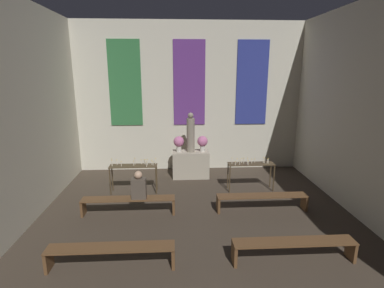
% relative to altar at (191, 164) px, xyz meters
% --- Properties ---
extents(wall_back, '(8.13, 0.16, 5.19)m').
position_rel_altar_xyz_m(wall_back, '(0.00, 0.97, 2.18)').
color(wall_back, beige).
rests_on(wall_back, ground_plane).
extents(altar, '(1.22, 0.62, 0.89)m').
position_rel_altar_xyz_m(altar, '(0.00, 0.00, 0.00)').
color(altar, '#ADA38E').
rests_on(altar, ground_plane).
extents(statue, '(0.27, 0.27, 1.32)m').
position_rel_altar_xyz_m(statue, '(0.00, 0.00, 1.06)').
color(statue, gray).
rests_on(statue, altar).
extents(flower_vase_left, '(0.35, 0.35, 0.53)m').
position_rel_altar_xyz_m(flower_vase_left, '(-0.40, 0.00, 0.77)').
color(flower_vase_left, beige).
rests_on(flower_vase_left, altar).
extents(flower_vase_right, '(0.35, 0.35, 0.53)m').
position_rel_altar_xyz_m(flower_vase_right, '(0.40, 0.00, 0.77)').
color(flower_vase_right, beige).
rests_on(flower_vase_right, altar).
extents(candle_rack_left, '(1.39, 0.38, 1.04)m').
position_rel_altar_xyz_m(candle_rack_left, '(-1.75, -1.24, 0.28)').
color(candle_rack_left, '#473823').
rests_on(candle_rack_left, ground_plane).
extents(candle_rack_right, '(1.39, 0.38, 1.03)m').
position_rel_altar_xyz_m(candle_rack_right, '(1.75, -1.25, 0.28)').
color(candle_rack_right, '#473823').
rests_on(candle_rack_right, ground_plane).
extents(pew_second_left, '(2.33, 0.36, 0.43)m').
position_rel_altar_xyz_m(pew_second_left, '(-1.71, -4.77, -0.12)').
color(pew_second_left, brown).
rests_on(pew_second_left, ground_plane).
extents(pew_second_right, '(2.33, 0.36, 0.43)m').
position_rel_altar_xyz_m(pew_second_right, '(1.71, -4.77, -0.12)').
color(pew_second_right, brown).
rests_on(pew_second_right, ground_plane).
extents(pew_back_left, '(2.33, 0.36, 0.43)m').
position_rel_altar_xyz_m(pew_back_left, '(-1.71, -2.64, -0.12)').
color(pew_back_left, brown).
rests_on(pew_back_left, ground_plane).
extents(pew_back_right, '(2.33, 0.36, 0.43)m').
position_rel_altar_xyz_m(pew_back_right, '(1.71, -2.64, -0.12)').
color(pew_back_right, brown).
rests_on(pew_back_right, ground_plane).
extents(person_seated, '(0.36, 0.24, 0.71)m').
position_rel_altar_xyz_m(person_seated, '(-1.44, -2.64, 0.29)').
color(person_seated, '#4C4238').
rests_on(person_seated, pew_back_left).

